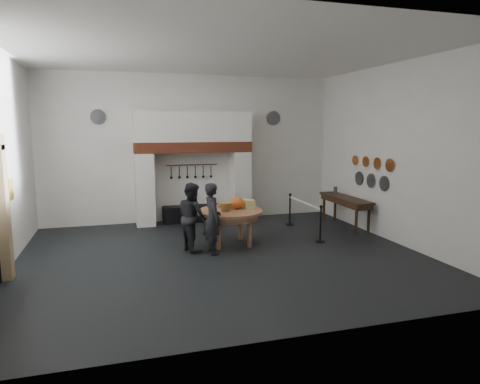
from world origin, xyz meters
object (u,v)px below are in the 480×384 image
object	(u,v)px
iron_range	(194,213)
visitor_near	(213,219)
visitor_far	(192,217)
barrier_post_near	(321,225)
side_table	(345,198)
barrier_post_far	(290,210)
work_table	(230,211)

from	to	relation	value
iron_range	visitor_near	world-z (taller)	visitor_near
iron_range	visitor_near	size ratio (longest dim) A/B	1.14
visitor_far	iron_range	bearing A→B (deg)	-26.39
iron_range	visitor_near	xyz separation A→B (m)	(-0.18, -3.48, 0.58)
visitor_near	barrier_post_near	size ratio (longest dim) A/B	1.85
iron_range	visitor_far	distance (m)	3.19
visitor_far	side_table	size ratio (longest dim) A/B	0.74
iron_range	visitor_near	bearing A→B (deg)	-93.00
visitor_far	side_table	world-z (taller)	visitor_far
barrier_post_far	iron_range	bearing A→B (deg)	154.39
side_table	barrier_post_far	xyz separation A→B (m)	(-1.42, 0.73, -0.42)
work_table	barrier_post_far	distance (m)	2.78
visitor_near	side_table	size ratio (longest dim) A/B	0.76
visitor_near	visitor_far	size ratio (longest dim) A/B	1.02
barrier_post_near	visitor_near	bearing A→B (deg)	-176.01
visitor_far	barrier_post_near	bearing A→B (deg)	-109.21
iron_range	visitor_far	size ratio (longest dim) A/B	1.16
visitor_near	barrier_post_near	bearing A→B (deg)	-92.40
work_table	visitor_near	distance (m)	0.88
iron_range	work_table	world-z (taller)	work_table
side_table	barrier_post_far	size ratio (longest dim) A/B	2.44
work_table	barrier_post_far	xyz separation A→B (m)	(2.27, 1.55, -0.39)
visitor_far	barrier_post_near	xyz separation A→B (m)	(3.26, -0.20, -0.37)
visitor_near	side_table	world-z (taller)	visitor_near
visitor_far	barrier_post_far	distance (m)	3.74
side_table	barrier_post_near	xyz separation A→B (m)	(-1.42, -1.27, -0.42)
visitor_far	work_table	bearing A→B (deg)	-91.73
visitor_near	barrier_post_far	xyz separation A→B (m)	(2.86, 2.20, -0.38)
iron_range	barrier_post_near	distance (m)	4.24
visitor_far	visitor_near	bearing A→B (deg)	-150.69
visitor_near	side_table	bearing A→B (deg)	-77.49
iron_range	barrier_post_near	xyz separation A→B (m)	(2.68, -3.28, 0.20)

